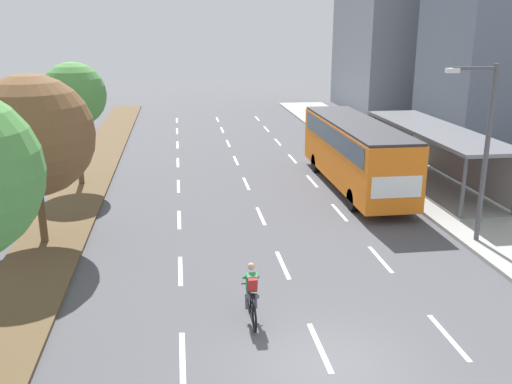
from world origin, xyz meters
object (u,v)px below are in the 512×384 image
Objects in this scene: bus at (355,148)px; median_tree_second at (33,136)px; streetlight at (483,142)px; cyclist at (252,295)px; bus_shelter at (439,150)px; median_tree_third at (74,95)px.

median_tree_second is (-13.78, -5.73, 2.07)m from bus.
median_tree_second is 16.10m from streetlight.
cyclist is at bearing -44.21° from median_tree_second.
bus_shelter is 8.18m from streetlight.
cyclist is at bearing -118.53° from bus.
median_tree_second is at bearing -90.88° from median_tree_third.
median_tree_third is at bearing 171.66° from bus_shelter.
streetlight reaches higher than bus_shelter.
median_tree_second is 1.02× the size of median_tree_third.
median_tree_third is (-6.85, 14.89, 3.82)m from cyclist.
bus_shelter reaches higher than cyclist.
streetlight is (15.95, -2.17, -0.25)m from median_tree_second.
bus is 1.74× the size of streetlight.
bus reaches higher than cyclist.
bus is (-4.28, 0.26, 0.20)m from bus_shelter.
median_tree_second is at bearing -157.43° from bus.
median_tree_second reaches higher than bus_shelter.
cyclist is 0.28× the size of streetlight.
median_tree_third is at bearing 89.12° from median_tree_second.
cyclist is (-6.81, -12.52, -1.28)m from bus.
cyclist is 0.30× the size of median_tree_third.
cyclist is (-11.08, -12.26, -1.08)m from bus_shelter.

